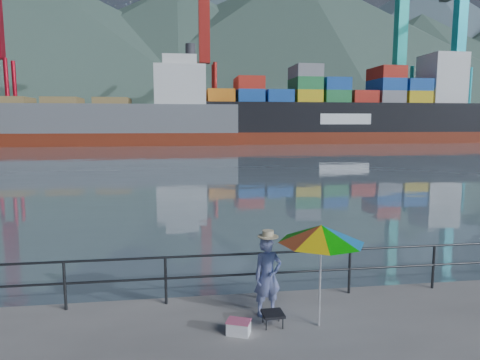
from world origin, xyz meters
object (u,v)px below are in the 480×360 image
Objects in this scene: fisherman at (268,277)px; container_ship at (344,112)px; beach_umbrella at (321,234)px; bulk_carrier at (91,121)px; cooler_bag at (239,328)px.

container_ship is at bearing 56.37° from fisherman.
container_ship is at bearing 67.96° from beach_umbrella.
bulk_carrier is 48.63m from container_ship.
beach_umbrella is at bearing -76.22° from bulk_carrier.
beach_umbrella is 2.24m from cooler_bag.
fisherman reaches higher than cooler_bag.
beach_umbrella reaches higher than cooler_bag.
cooler_bag is at bearing -144.61° from fisherman.
cooler_bag is at bearing -176.08° from beach_umbrella.
fisherman is 0.03× the size of container_ship.
cooler_bag is 75.35m from bulk_carrier.
beach_umbrella is at bearing -112.04° from container_ship.
fisherman is at bearing -76.75° from bulk_carrier.
cooler_bag is (-1.53, -0.10, -1.64)m from beach_umbrella.
beach_umbrella is at bearing 26.12° from cooler_bag.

